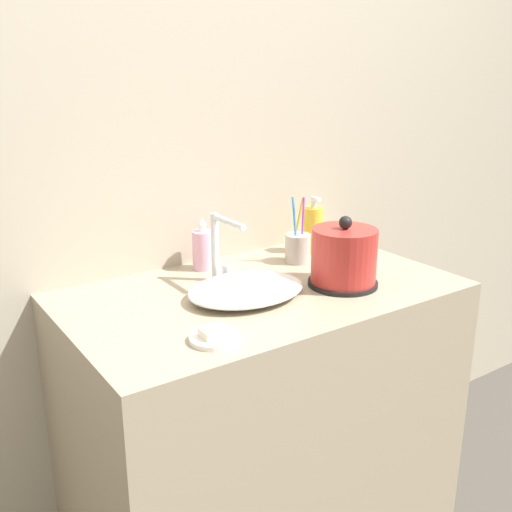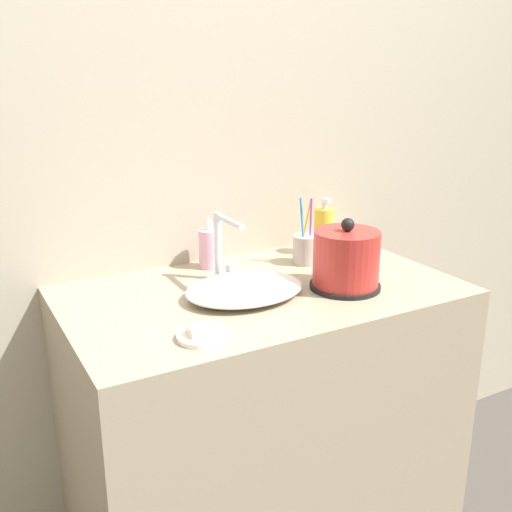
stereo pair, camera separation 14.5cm
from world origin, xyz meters
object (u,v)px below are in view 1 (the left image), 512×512
Objects in this scene: faucet at (220,244)px; electric_kettle at (344,259)px; lotion_bottle at (313,229)px; shampoo_bottle at (203,249)px; toothbrush_cup at (298,247)px.

faucet is 0.35m from electric_kettle.
shampoo_bottle is (-0.39, 0.05, -0.01)m from lotion_bottle.
electric_kettle reaches higher than lotion_bottle.
faucet is at bearing -176.01° from toothbrush_cup.
lotion_bottle reaches higher than shampoo_bottle.
shampoo_bottle is at bearing 172.62° from lotion_bottle.
faucet is 0.41m from lotion_bottle.
toothbrush_cup reaches higher than faucet.
electric_kettle is 0.32m from lotion_bottle.
faucet is 1.22× the size of shampoo_bottle.
faucet reaches higher than shampoo_bottle.
shampoo_bottle is (-0.28, 0.11, 0.02)m from toothbrush_cup.
faucet is 1.07× the size of lotion_bottle.
lotion_bottle is at bearing 11.11° from faucet.
electric_kettle reaches higher than faucet.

